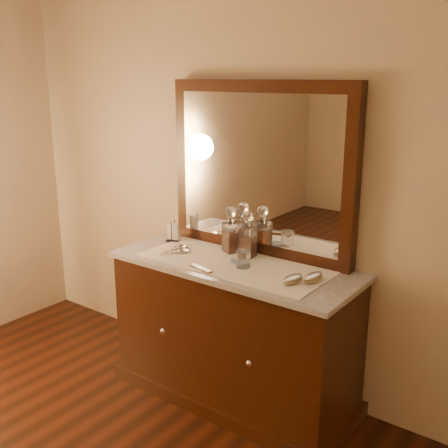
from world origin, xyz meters
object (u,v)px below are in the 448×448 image
Objects in this scene: decanter_left at (231,234)px; brush_far at (313,277)px; hand_mirror_inner at (180,251)px; hand_mirror_outer at (179,247)px; brush_near at (293,279)px; decanter_right at (248,239)px; mirror_frame at (260,169)px; comb at (201,268)px; pin_dish at (238,262)px; dresser_cabinet at (234,333)px; napkin_rack at (173,233)px.

decanter_left reaches higher than brush_far.
hand_mirror_inner is at bearing -140.08° from decanter_left.
brush_near is at bearing -5.09° from hand_mirror_outer.
hand_mirror_outer is (-0.83, 0.07, -0.01)m from brush_near.
decanter_left is 0.32m from hand_mirror_inner.
decanter_right reaches higher than hand_mirror_inner.
mirror_frame is 4.33× the size of decanter_left.
comb is (-0.08, -0.45, -0.49)m from mirror_frame.
pin_dish is (0.03, -0.24, -0.49)m from mirror_frame.
hand_mirror_outer is (-0.44, -0.00, 0.00)m from pin_dish.
decanter_left is 0.34m from hand_mirror_outer.
decanter_right is at bearing 88.00° from dresser_cabinet.
dresser_cabinet is 0.58m from decanter_left.
brush_near is at bearing -11.26° from pin_dish.
hand_mirror_outer reaches higher than pin_dish.
comb is 0.36m from decanter_left.
mirror_frame is (0.00, 0.25, 0.94)m from dresser_cabinet.
dresser_cabinet is 5.05× the size of decanter_left.
napkin_rack reaches higher than dresser_cabinet.
decanter_left is (0.43, 0.04, 0.06)m from napkin_rack.
brush_far is at bearing 48.99° from brush_near.
decanter_right reaches higher than napkin_rack.
comb is 0.39m from hand_mirror_outer.
napkin_rack is at bearing 169.69° from dresser_cabinet.
brush_near is at bearing -10.46° from dresser_cabinet.
brush_far reaches higher than hand_mirror_inner.
hand_mirror_outer is at bearing -36.91° from napkin_rack.
brush_near is (0.41, -0.20, -0.09)m from decanter_right.
brush_near is (0.50, 0.12, 0.02)m from comb.
decanter_left is (-0.13, 0.14, 0.55)m from dresser_cabinet.
hand_mirror_inner is (-0.78, 0.02, -0.01)m from brush_near.
napkin_rack is 0.18m from hand_mirror_outer.
mirror_frame is at bearing 153.94° from brush_far.
hand_mirror_outer is (0.14, -0.10, -0.04)m from napkin_rack.
brush_far reaches higher than comb.
mirror_frame is 0.41m from decanter_right.
decanter_left reaches higher than decanter_right.
hand_mirror_inner is (0.20, -0.15, -0.04)m from napkin_rack.
mirror_frame is at bearing 90.00° from dresser_cabinet.
brush_near is at bearing 27.90° from comb.
decanter_left is 0.64m from brush_far.
brush_far is (0.49, -0.24, -0.48)m from mirror_frame.
comb is at bearing -118.34° from pin_dish.
mirror_frame is at bearing 14.58° from napkin_rack.
hand_mirror_outer is at bearing -162.94° from decanter_right.
decanter_right is at bearing 17.06° from hand_mirror_outer.
decanter_left is at bearing 137.06° from pin_dish.
pin_dish is at bearing -80.14° from decanter_right.
brush_near is 0.77× the size of hand_mirror_outer.
comb is 1.12× the size of brush_far.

